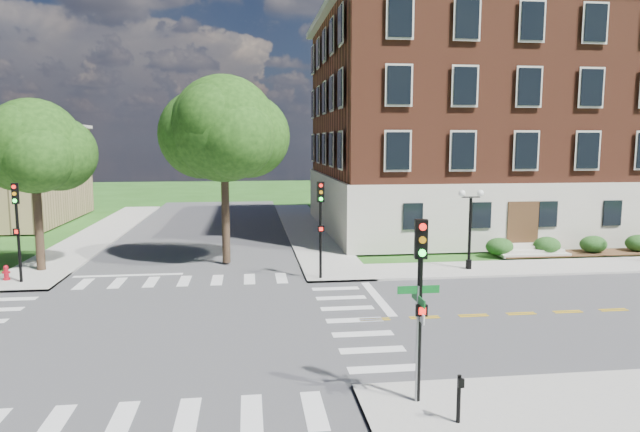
{
  "coord_description": "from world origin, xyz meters",
  "views": [
    {
      "loc": [
        3.2,
        -20.96,
        6.86
      ],
      "look_at": [
        6.73,
        6.86,
        3.2
      ],
      "focal_mm": 32.0,
      "sensor_mm": 36.0,
      "label": 1
    }
  ],
  "objects": [
    {
      "name": "tree_d",
      "position": [
        1.93,
        10.93,
        7.55
      ],
      "size": [
        5.84,
        5.84,
        10.37
      ],
      "color": "black",
      "rests_on": "ground"
    },
    {
      "name": "main_building",
      "position": [
        24.0,
        21.99,
        8.34
      ],
      "size": [
        30.6,
        22.4,
        16.5
      ],
      "color": "beige",
      "rests_on": "ground"
    },
    {
      "name": "push_button_post",
      "position": [
        8.15,
        -8.49,
        0.8
      ],
      "size": [
        0.14,
        0.21,
        1.2
      ],
      "color": "black",
      "rests_on": "ground"
    },
    {
      "name": "crosswalk_east",
      "position": [
        7.2,
        0.0,
        0.0
      ],
      "size": [
        2.2,
        10.2,
        0.02
      ],
      "primitive_type": null,
      "color": "silver",
      "rests_on": "ground"
    },
    {
      "name": "street_sign_pole",
      "position": [
        7.48,
        -7.23,
        2.31
      ],
      "size": [
        1.1,
        1.1,
        3.1
      ],
      "color": "gray",
      "rests_on": "ground"
    },
    {
      "name": "fire_hydrant",
      "position": [
        -8.64,
        8.09,
        0.46
      ],
      "size": [
        0.35,
        0.35,
        0.75
      ],
      "color": "maroon",
      "rests_on": "ground"
    },
    {
      "name": "road_ns",
      "position": [
        0.0,
        0.0,
        0.01
      ],
      "size": [
        12.0,
        90.0,
        0.01
      ],
      "primitive_type": "cube",
      "color": "#3D3D3F",
      "rests_on": "ground"
    },
    {
      "name": "sidewalk_ne",
      "position": [
        15.38,
        15.38,
        0.06
      ],
      "size": [
        34.0,
        34.0,
        0.12
      ],
      "color": "#9E9B93",
      "rests_on": "ground"
    },
    {
      "name": "traffic_signal_se",
      "position": [
        7.52,
        -7.22,
        3.19
      ],
      "size": [
        0.35,
        0.4,
        4.8
      ],
      "color": "black",
      "rests_on": "ground"
    },
    {
      "name": "traffic_signal_ne",
      "position": [
        6.72,
        6.59,
        3.19
      ],
      "size": [
        0.36,
        0.4,
        4.8
      ],
      "color": "black",
      "rests_on": "ground"
    },
    {
      "name": "tree_c",
      "position": [
        -7.75,
        10.27,
        6.61
      ],
      "size": [
        4.9,
        4.9,
        8.97
      ],
      "color": "black",
      "rests_on": "ground"
    },
    {
      "name": "stop_bar_east",
      "position": [
        8.8,
        3.0,
        0.0
      ],
      "size": [
        0.4,
        5.5,
        0.0
      ],
      "primitive_type": "cube",
      "color": "silver",
      "rests_on": "ground"
    },
    {
      "name": "shrub_row",
      "position": [
        27.0,
        10.8,
        0.0
      ],
      "size": [
        18.0,
        2.0,
        1.3
      ],
      "primitive_type": null,
      "color": "#204316",
      "rests_on": "ground"
    },
    {
      "name": "twin_lamp_west",
      "position": [
        14.84,
        7.64,
        2.52
      ],
      "size": [
        1.36,
        0.36,
        4.23
      ],
      "color": "black",
      "rests_on": "ground"
    },
    {
      "name": "road_ew",
      "position": [
        0.0,
        0.0,
        0.01
      ],
      "size": [
        90.0,
        12.0,
        0.01
      ],
      "primitive_type": "cube",
      "color": "#3D3D3F",
      "rests_on": "ground"
    },
    {
      "name": "traffic_signal_nw",
      "position": [
        -7.78,
        7.59,
        3.19
      ],
      "size": [
        0.37,
        0.43,
        4.8
      ],
      "color": "black",
      "rests_on": "ground"
    },
    {
      "name": "ground",
      "position": [
        0.0,
        0.0,
        0.0
      ],
      "size": [
        160.0,
        160.0,
        0.0
      ],
      "primitive_type": "plane",
      "color": "#245116",
      "rests_on": "ground"
    }
  ]
}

